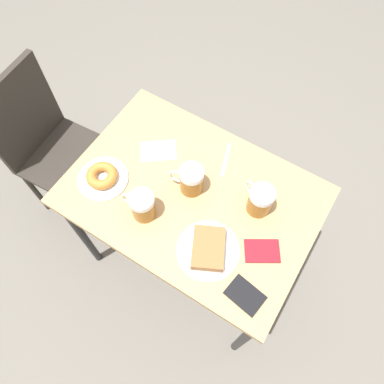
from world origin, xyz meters
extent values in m
plane|color=#666059|center=(0.00, 0.00, 0.00)|extent=(8.00, 8.00, 0.00)
cube|color=tan|center=(0.00, 0.00, 0.75)|extent=(0.67, 0.96, 0.03)
cylinder|color=black|center=(-0.29, -0.44, 0.37)|extent=(0.04, 0.04, 0.74)
cylinder|color=black|center=(0.29, -0.44, 0.37)|extent=(0.04, 0.04, 0.74)
cylinder|color=black|center=(-0.29, 0.44, 0.37)|extent=(0.04, 0.04, 0.74)
cylinder|color=black|center=(0.29, 0.44, 0.37)|extent=(0.04, 0.04, 0.74)
cube|color=#2D2823|center=(-0.02, 0.74, 0.44)|extent=(0.43, 0.43, 0.02)
cube|color=#2D2823|center=(-0.04, 0.92, 0.68)|extent=(0.40, 0.06, 0.46)
cylinder|color=#2D2823|center=(-0.18, 0.55, 0.21)|extent=(0.03, 0.03, 0.43)
cylinder|color=#2D2823|center=(0.17, 0.58, 0.21)|extent=(0.03, 0.03, 0.43)
cylinder|color=#2D2823|center=(-0.21, 0.90, 0.21)|extent=(0.03, 0.03, 0.43)
cylinder|color=#2D2823|center=(0.14, 0.93, 0.21)|extent=(0.03, 0.03, 0.43)
cylinder|color=silver|center=(-0.16, -0.17, 0.77)|extent=(0.23, 0.23, 0.01)
cube|color=brown|center=(-0.16, -0.17, 0.80)|extent=(0.19, 0.17, 0.04)
cylinder|color=silver|center=(-0.13, 0.33, 0.77)|extent=(0.20, 0.20, 0.01)
torus|color=#B2702D|center=(-0.13, 0.33, 0.80)|extent=(0.12, 0.12, 0.04)
cylinder|color=#8C5619|center=(0.08, -0.24, 0.82)|extent=(0.09, 0.09, 0.10)
cylinder|color=white|center=(0.08, -0.24, 0.88)|extent=(0.09, 0.09, 0.03)
torus|color=silver|center=(0.11, -0.20, 0.83)|extent=(0.05, 0.08, 0.08)
cylinder|color=#8C5619|center=(0.02, 0.02, 0.82)|extent=(0.09, 0.09, 0.10)
cylinder|color=white|center=(0.02, 0.02, 0.88)|extent=(0.09, 0.09, 0.03)
torus|color=silver|center=(0.01, 0.07, 0.83)|extent=(0.03, 0.08, 0.08)
cylinder|color=#8C5619|center=(-0.16, 0.11, 0.82)|extent=(0.09, 0.09, 0.10)
cylinder|color=white|center=(-0.16, 0.11, 0.88)|extent=(0.09, 0.09, 0.03)
torus|color=silver|center=(-0.17, 0.16, 0.83)|extent=(0.02, 0.08, 0.08)
cube|color=white|center=(0.10, 0.22, 0.77)|extent=(0.17, 0.17, 0.00)
cube|color=silver|center=(0.21, -0.03, 0.77)|extent=(0.16, 0.06, 0.00)
cube|color=maroon|center=(-0.06, -0.34, 0.77)|extent=(0.14, 0.15, 0.01)
cube|color=black|center=(-0.23, -0.36, 0.77)|extent=(0.11, 0.14, 0.01)
camera|label=1|loc=(-0.56, -0.35, 2.06)|focal=35.00mm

